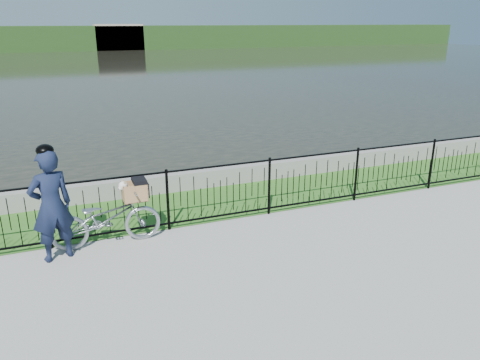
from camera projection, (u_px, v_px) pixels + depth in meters
name	position (u px, v px, depth m)	size (l,w,h in m)	color
ground	(254.00, 259.00, 7.48)	(120.00, 120.00, 0.00)	gray
grass_strip	(205.00, 203.00, 9.76)	(60.00, 2.00, 0.01)	#326620
water	(88.00, 70.00, 36.51)	(120.00, 120.00, 0.00)	#26261D
quay_wall	(192.00, 180.00, 10.58)	(60.00, 0.30, 0.40)	gray
fence	(221.00, 193.00, 8.70)	(14.00, 0.06, 1.15)	black
far_treeline	(69.00, 38.00, 59.79)	(120.00, 6.00, 3.00)	#214118
far_building_right	(119.00, 37.00, 60.53)	(6.00, 3.00, 3.20)	#A59884
bicycle_rig	(107.00, 218.00, 7.82)	(1.81, 0.63, 1.12)	#A1A6AD
cyclist	(51.00, 205.00, 7.21)	(0.76, 0.61, 1.87)	#131B35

